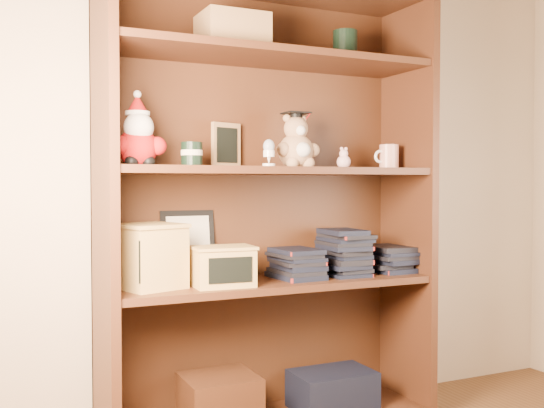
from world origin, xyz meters
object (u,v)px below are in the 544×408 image
at_px(grad_teddy_bear, 297,146).
at_px(treats_box, 150,256).
at_px(bookcase, 265,215).
at_px(teacher_mug, 389,157).

distance_m(grad_teddy_bear, treats_box, 0.65).
height_order(bookcase, teacher_mug, bookcase).
bearing_deg(grad_teddy_bear, teacher_mug, 0.88).
bearing_deg(bookcase, teacher_mug, -5.77).
xyz_separation_m(grad_teddy_bear, treats_box, (-0.53, 0.01, -0.37)).
height_order(grad_teddy_bear, treats_box, grad_teddy_bear).
relative_size(bookcase, treats_box, 6.54).
height_order(teacher_mug, treats_box, teacher_mug).
xyz_separation_m(teacher_mug, treats_box, (-0.94, -0.00, -0.34)).
bearing_deg(treats_box, bookcase, 6.72).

